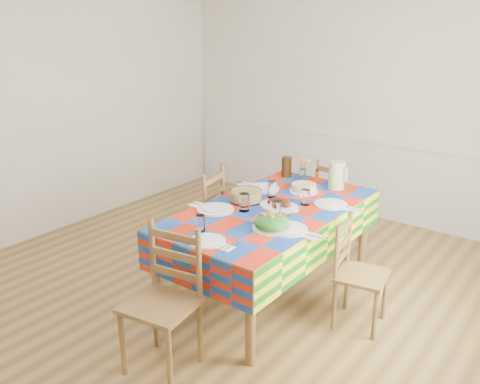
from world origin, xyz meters
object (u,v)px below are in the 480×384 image
at_px(tea_pitcher, 287,167).
at_px(chair_near, 164,301).
at_px(green_pitcher, 337,175).
at_px(meat_platter, 279,204).
at_px(chair_far, 337,203).
at_px(dining_table, 271,218).
at_px(chair_left, 201,219).
at_px(chair_right, 357,274).

xyz_separation_m(tea_pitcher, chair_near, (0.36, -2.04, -0.37)).
bearing_deg(tea_pitcher, green_pitcher, -4.44).
bearing_deg(green_pitcher, tea_pitcher, 175.56).
xyz_separation_m(meat_platter, chair_far, (-0.05, 1.17, -0.35)).
xyz_separation_m(tea_pitcher, chair_far, (0.36, 0.41, -0.42)).
xyz_separation_m(dining_table, chair_left, (-0.77, 0.01, -0.20)).
relative_size(tea_pitcher, chair_near, 0.20).
xyz_separation_m(chair_near, chair_left, (-0.77, 1.23, -0.00)).
relative_size(chair_left, chair_right, 1.15).
bearing_deg(dining_table, chair_far, 90.40).
relative_size(dining_table, chair_right, 2.32).
bearing_deg(meat_platter, green_pitcher, 78.56).
bearing_deg(chair_near, chair_far, 81.27).
relative_size(tea_pitcher, chair_right, 0.23).
bearing_deg(chair_right, chair_near, 137.55).
height_order(chair_far, chair_left, chair_left).
bearing_deg(chair_near, green_pitcher, 75.77).
relative_size(dining_table, chair_near, 2.00).
distance_m(dining_table, meat_platter, 0.13).
distance_m(dining_table, tea_pitcher, 0.92).
height_order(green_pitcher, chair_left, green_pitcher).
relative_size(meat_platter, chair_near, 0.36).
distance_m(dining_table, chair_right, 0.82).
relative_size(meat_platter, chair_left, 0.36).
bearing_deg(chair_left, tea_pitcher, 140.33).
bearing_deg(chair_far, meat_platter, 104.29).
xyz_separation_m(dining_table, chair_far, (-0.01, 1.23, -0.24)).
bearing_deg(green_pitcher, dining_table, -103.31).
relative_size(green_pitcher, chair_left, 0.26).
bearing_deg(chair_far, tea_pitcher, 60.12).
height_order(dining_table, chair_left, chair_left).
xyz_separation_m(meat_platter, green_pitcher, (0.15, 0.72, 0.10)).
xyz_separation_m(chair_near, chair_right, (0.79, 1.22, -0.07)).
relative_size(meat_platter, tea_pitcher, 1.78).
relative_size(tea_pitcher, chair_left, 0.20).
distance_m(green_pitcher, chair_left, 1.29).
relative_size(meat_platter, chair_far, 0.39).
bearing_deg(dining_table, chair_left, 179.25).
distance_m(green_pitcher, chair_far, 0.66).
relative_size(green_pitcher, tea_pitcher, 1.27).
distance_m(dining_table, chair_near, 1.24).
xyz_separation_m(green_pitcher, chair_right, (0.60, -0.79, -0.47)).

